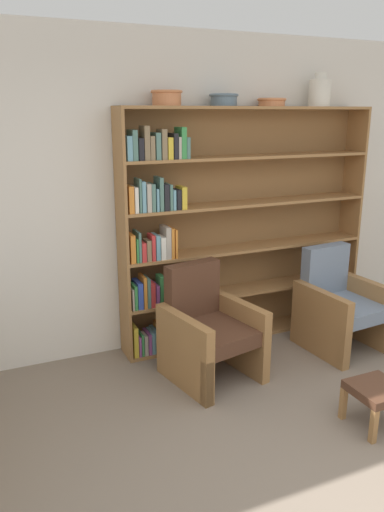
% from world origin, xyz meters
% --- Properties ---
extents(wall_back, '(12.00, 0.06, 2.75)m').
position_xyz_m(wall_back, '(0.00, 2.51, 1.38)').
color(wall_back, silver).
rests_on(wall_back, ground).
extents(bookshelf, '(2.41, 0.30, 2.13)m').
position_xyz_m(bookshelf, '(0.08, 2.34, 1.05)').
color(bookshelf, olive).
rests_on(bookshelf, ground).
extents(bowl_stoneware, '(0.26, 0.26, 0.12)m').
position_xyz_m(bowl_stoneware, '(-0.45, 2.32, 2.20)').
color(bowl_stoneware, '#C67547').
rests_on(bowl_stoneware, bookshelf).
extents(bowl_sage, '(0.25, 0.25, 0.10)m').
position_xyz_m(bowl_sage, '(0.06, 2.32, 2.19)').
color(bowl_sage, slate).
rests_on(bowl_sage, bookshelf).
extents(bowl_brass, '(0.26, 0.26, 0.07)m').
position_xyz_m(bowl_brass, '(0.54, 2.32, 2.17)').
color(bowl_brass, '#C67547').
rests_on(bowl_brass, bookshelf).
extents(vase_tall, '(0.20, 0.20, 0.29)m').
position_xyz_m(vase_tall, '(1.05, 2.32, 2.26)').
color(vase_tall, silver).
rests_on(vase_tall, bookshelf).
extents(armchair_leather, '(0.76, 0.80, 0.91)m').
position_xyz_m(armchair_leather, '(-0.34, 1.74, 0.39)').
color(armchair_leather, olive).
rests_on(armchair_leather, ground).
extents(armchair_cushioned, '(0.69, 0.73, 0.91)m').
position_xyz_m(armchair_cushioned, '(0.99, 1.74, 0.39)').
color(armchair_cushioned, olive).
rests_on(armchair_cushioned, ground).
extents(footstool, '(0.34, 0.34, 0.30)m').
position_xyz_m(footstool, '(0.41, 0.65, 0.24)').
color(footstool, olive).
rests_on(footstool, ground).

